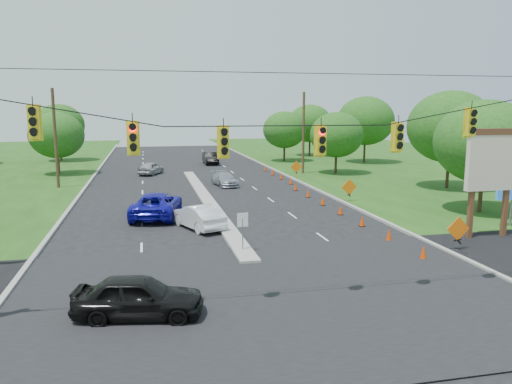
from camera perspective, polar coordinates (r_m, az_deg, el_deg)
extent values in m
plane|color=black|center=(19.83, 1.86, -11.75)|extent=(160.00, 160.00, 0.00)
cube|color=black|center=(19.83, 1.86, -11.75)|extent=(160.00, 14.00, 0.02)
cube|color=gray|center=(48.74, -18.84, 0.52)|extent=(0.25, 110.00, 0.16)
cube|color=gray|center=(50.62, 4.51, 1.32)|extent=(0.25, 110.00, 0.16)
cube|color=gray|center=(39.82, -5.66, -0.93)|extent=(1.00, 34.00, 0.18)
cylinder|color=gray|center=(25.13, -1.54, -4.98)|extent=(0.06, 0.06, 1.80)
cube|color=white|center=(24.94, -1.55, -3.20)|extent=(0.55, 0.04, 0.70)
cylinder|color=black|center=(17.51, 2.81, 8.88)|extent=(24.00, 0.04, 0.04)
cube|color=yellow|center=(17.23, -24.04, 7.24)|extent=(0.34, 0.24, 1.00)
cube|color=yellow|center=(16.92, -13.87, 5.97)|extent=(0.34, 0.24, 1.00)
cube|color=yellow|center=(17.13, -3.72, 5.68)|extent=(0.34, 0.24, 1.00)
cube|color=yellow|center=(18.00, 7.42, 5.80)|extent=(0.34, 0.24, 1.00)
cube|color=yellow|center=(19.22, 15.91, 6.01)|extent=(0.34, 0.24, 1.00)
cube|color=yellow|center=(20.80, 23.33, 7.29)|extent=(0.34, 0.24, 1.00)
cylinder|color=#422D1C|center=(48.61, -21.95, 5.66)|extent=(0.28, 0.28, 9.00)
cylinder|color=#422D1C|center=(55.66, 5.44, 6.70)|extent=(0.28, 0.28, 9.00)
cube|color=#59331E|center=(30.04, 23.38, -0.83)|extent=(0.25, 0.25, 4.40)
cube|color=#59331E|center=(31.38, 26.64, -0.65)|extent=(0.25, 0.25, 4.40)
cube|color=beige|center=(30.43, 25.32, 3.15)|extent=(3.00, 0.35, 3.20)
cube|color=#59331E|center=(30.32, 25.55, 6.25)|extent=(3.20, 0.40, 0.35)
cylinder|color=gray|center=(34.39, 27.15, -1.58)|extent=(0.12, 0.12, 2.40)
cone|color=#DE3600|center=(25.49, 18.59, -6.56)|extent=(0.32, 0.32, 0.70)
cone|color=#DE3600|center=(28.43, 14.96, -4.73)|extent=(0.32, 0.32, 0.70)
cone|color=#DE3600|center=(31.49, 12.03, -3.24)|extent=(0.32, 0.32, 0.70)
cone|color=#DE3600|center=(34.62, 9.64, -2.01)|extent=(0.32, 0.32, 0.70)
cone|color=#DE3600|center=(37.83, 7.65, -0.99)|extent=(0.32, 0.32, 0.70)
cone|color=#DE3600|center=(41.08, 5.98, -0.12)|extent=(0.32, 0.32, 0.70)
cone|color=#DE3600|center=(44.37, 4.55, 0.62)|extent=(0.32, 0.32, 0.70)
cone|color=#DE3600|center=(47.85, 4.01, 1.27)|extent=(0.32, 0.32, 0.70)
cone|color=#DE3600|center=(51.18, 2.90, 1.82)|extent=(0.32, 0.32, 0.70)
cone|color=#DE3600|center=(54.54, 1.92, 2.31)|extent=(0.32, 0.32, 0.70)
cone|color=#DE3600|center=(57.91, 1.06, 2.73)|extent=(0.32, 0.32, 0.70)
cube|color=black|center=(27.59, 22.03, -5.12)|extent=(0.06, 0.58, 0.26)
cube|color=black|center=(27.59, 22.03, -5.12)|extent=(0.06, 0.58, 0.26)
cube|color=orange|center=(27.45, 22.10, -3.91)|extent=(1.27, 0.05, 1.27)
cube|color=black|center=(39.62, 10.57, -0.29)|extent=(0.06, 0.58, 0.26)
cube|color=black|center=(39.62, 10.57, -0.29)|extent=(0.06, 0.58, 0.26)
cube|color=orange|center=(39.53, 10.60, 0.56)|extent=(1.27, 0.05, 1.27)
cube|color=black|center=(52.64, 4.61, 2.24)|extent=(0.06, 0.58, 0.26)
cube|color=black|center=(52.64, 4.61, 2.24)|extent=(0.06, 0.58, 0.26)
cube|color=orange|center=(52.57, 4.62, 2.89)|extent=(1.27, 0.05, 1.27)
cylinder|color=black|center=(58.94, -21.65, 3.07)|extent=(0.28, 0.28, 2.52)
ellipsoid|color=#194C14|center=(58.71, -21.83, 6.06)|extent=(5.88, 5.88, 5.04)
cylinder|color=black|center=(74.00, -21.40, 4.41)|extent=(0.28, 0.28, 2.88)
ellipsoid|color=#194C14|center=(73.81, -21.57, 7.13)|extent=(6.72, 6.72, 5.76)
cylinder|color=black|center=(37.92, 24.29, -0.05)|extent=(0.28, 0.28, 2.88)
ellipsoid|color=#194C14|center=(37.55, 24.65, 5.25)|extent=(6.72, 6.72, 5.76)
cylinder|color=black|center=(48.28, 21.06, 2.25)|extent=(0.28, 0.28, 3.24)
ellipsoid|color=#194C14|center=(47.98, 21.34, 6.95)|extent=(7.56, 7.56, 6.48)
cylinder|color=black|center=(56.15, 9.11, 3.33)|extent=(0.28, 0.28, 2.52)
ellipsoid|color=#194C14|center=(55.91, 9.19, 6.47)|extent=(5.88, 5.88, 5.04)
cylinder|color=black|center=(68.41, 12.29, 4.63)|extent=(0.28, 0.28, 3.24)
ellipsoid|color=#194C14|center=(68.21, 12.41, 7.95)|extent=(7.56, 7.56, 6.48)
cylinder|color=black|center=(77.15, 6.14, 5.19)|extent=(0.28, 0.28, 2.88)
ellipsoid|color=#194C14|center=(76.97, 6.19, 7.80)|extent=(6.72, 6.72, 5.76)
cylinder|color=black|center=(68.73, 3.25, 4.55)|extent=(0.28, 0.28, 2.52)
ellipsoid|color=#194C14|center=(68.53, 3.27, 7.12)|extent=(5.88, 5.88, 5.04)
imported|color=black|center=(18.08, -13.27, -11.58)|extent=(4.72, 2.59, 1.52)
imported|color=white|center=(30.42, -6.63, -2.80)|extent=(3.11, 4.73, 1.47)
imported|color=#120EA0|center=(33.96, -11.27, -1.44)|extent=(3.94, 6.50, 1.69)
imported|color=gray|center=(47.07, -3.60, 1.48)|extent=(2.34, 4.53, 1.25)
imported|color=#9A9A9F|center=(56.20, -11.93, 2.69)|extent=(3.23, 4.46, 1.41)
imported|color=black|center=(65.53, -5.23, 3.87)|extent=(1.69, 4.77, 1.57)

